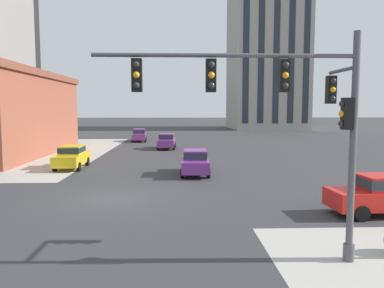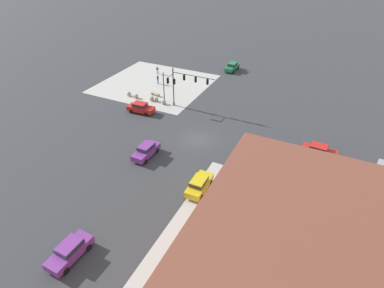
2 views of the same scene
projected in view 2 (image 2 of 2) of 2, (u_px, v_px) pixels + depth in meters
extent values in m
plane|color=#38383A|center=(198.00, 139.00, 44.74)|extent=(320.00, 320.00, 0.00)
cube|color=#B7B2A8|center=(155.00, 84.00, 61.38)|extent=(20.00, 19.00, 0.02)
cylinder|color=#4C4C51|center=(174.00, 104.00, 53.57)|extent=(0.32, 0.32, 0.50)
cylinder|color=#4C4C51|center=(173.00, 87.00, 51.88)|extent=(0.20, 0.20, 6.59)
cylinder|color=#4C4C51|center=(193.00, 76.00, 49.10)|extent=(7.32, 0.12, 0.12)
cylinder|color=#4C4C51|center=(170.00, 76.00, 49.92)|extent=(0.11, 1.80, 0.11)
cube|color=black|center=(184.00, 77.00, 50.00)|extent=(0.28, 0.28, 0.90)
sphere|color=#282828|center=(185.00, 75.00, 49.96)|extent=(0.18, 0.18, 0.18)
sphere|color=orange|center=(185.00, 77.00, 50.12)|extent=(0.18, 0.18, 0.18)
sphere|color=#282828|center=(185.00, 79.00, 50.27)|extent=(0.18, 0.18, 0.18)
cube|color=black|center=(196.00, 80.00, 49.26)|extent=(0.28, 0.28, 0.90)
sphere|color=#282828|center=(196.00, 78.00, 49.22)|extent=(0.18, 0.18, 0.18)
sphere|color=orange|center=(196.00, 79.00, 49.38)|extent=(0.18, 0.18, 0.18)
sphere|color=#282828|center=(196.00, 81.00, 49.53)|extent=(0.18, 0.18, 0.18)
cube|color=black|center=(208.00, 82.00, 48.52)|extent=(0.28, 0.28, 0.90)
sphere|color=#282828|center=(208.00, 80.00, 48.48)|extent=(0.18, 0.18, 0.18)
sphere|color=orange|center=(208.00, 81.00, 48.64)|extent=(0.18, 0.18, 0.18)
sphere|color=#282828|center=(208.00, 83.00, 48.80)|extent=(0.18, 0.18, 0.18)
cube|color=black|center=(174.00, 82.00, 51.25)|extent=(0.28, 0.28, 0.90)
sphere|color=#282828|center=(175.00, 80.00, 51.03)|extent=(0.18, 0.18, 0.18)
sphere|color=orange|center=(175.00, 82.00, 51.19)|extent=(0.18, 0.18, 0.18)
sphere|color=#282828|center=(175.00, 83.00, 51.34)|extent=(0.18, 0.18, 0.18)
cube|color=black|center=(168.00, 81.00, 49.63)|extent=(0.28, 0.28, 0.90)
sphere|color=#282828|center=(168.00, 79.00, 49.60)|extent=(0.18, 0.18, 0.18)
sphere|color=orange|center=(168.00, 80.00, 49.75)|extent=(0.18, 0.18, 0.18)
sphere|color=#282828|center=(168.00, 82.00, 49.91)|extent=(0.18, 0.18, 0.18)
sphere|color=gray|center=(164.00, 102.00, 53.77)|extent=(0.80, 0.80, 0.80)
sphere|color=gray|center=(156.00, 99.00, 54.66)|extent=(0.80, 0.80, 0.80)
sphere|color=gray|center=(152.00, 98.00, 54.94)|extent=(0.80, 0.80, 0.80)
sphere|color=gray|center=(136.00, 96.00, 55.73)|extent=(0.80, 0.80, 0.80)
sphere|color=gray|center=(129.00, 94.00, 56.51)|extent=(0.80, 0.80, 0.80)
cube|color=tan|center=(155.00, 93.00, 56.60)|extent=(1.84, 0.69, 0.10)
cube|color=gray|center=(159.00, 96.00, 56.42)|extent=(0.29, 0.43, 0.39)
cube|color=gray|center=(152.00, 94.00, 57.05)|extent=(0.29, 0.43, 0.39)
cylinder|color=gray|center=(158.00, 72.00, 65.62)|extent=(0.13, 0.13, 0.78)
cylinder|color=gray|center=(157.00, 72.00, 65.53)|extent=(0.13, 0.13, 0.78)
cube|color=purple|center=(157.00, 69.00, 65.20)|extent=(0.33, 0.39, 0.55)
cylinder|color=purple|center=(158.00, 68.00, 65.30)|extent=(0.09, 0.09, 0.52)
cylinder|color=purple|center=(156.00, 69.00, 65.07)|extent=(0.09, 0.09, 0.52)
sphere|color=tan|center=(157.00, 67.00, 64.97)|extent=(0.21, 0.21, 0.21)
cylinder|color=#232847|center=(158.00, 81.00, 61.25)|extent=(0.13, 0.13, 0.87)
cylinder|color=#232847|center=(158.00, 82.00, 61.11)|extent=(0.13, 0.13, 0.87)
cube|color=black|center=(158.00, 78.00, 60.76)|extent=(0.24, 0.36, 0.62)
cylinder|color=black|center=(158.00, 77.00, 60.93)|extent=(0.09, 0.09, 0.59)
cylinder|color=black|center=(157.00, 78.00, 60.56)|extent=(0.09, 0.09, 0.59)
sphere|color=#997051|center=(158.00, 76.00, 60.51)|extent=(0.24, 0.24, 0.24)
cylinder|color=black|center=(164.00, 89.00, 52.77)|extent=(0.14, 0.14, 5.37)
sphere|color=white|center=(163.00, 73.00, 51.17)|extent=(0.36, 0.36, 0.36)
cube|color=red|center=(319.00, 152.00, 40.95)|extent=(4.46, 1.92, 0.76)
cube|color=red|center=(319.00, 147.00, 40.63)|extent=(2.16, 1.57, 0.60)
cube|color=#232D38|center=(319.00, 147.00, 40.63)|extent=(2.25, 1.61, 0.40)
cylinder|color=black|center=(330.00, 154.00, 41.24)|extent=(0.65, 0.24, 0.64)
cylinder|color=black|center=(328.00, 161.00, 40.02)|extent=(0.65, 0.24, 0.64)
cylinder|color=black|center=(309.00, 148.00, 42.31)|extent=(0.65, 0.24, 0.64)
cylinder|color=black|center=(306.00, 155.00, 41.08)|extent=(0.65, 0.24, 0.64)
cube|color=red|center=(141.00, 109.00, 51.11)|extent=(4.52, 2.08, 0.76)
cube|color=red|center=(140.00, 105.00, 50.77)|extent=(2.22, 1.65, 0.60)
cube|color=#232D38|center=(140.00, 105.00, 50.77)|extent=(2.31, 1.69, 0.40)
cylinder|color=black|center=(151.00, 110.00, 51.54)|extent=(0.65, 0.27, 0.64)
cylinder|color=black|center=(146.00, 114.00, 50.25)|extent=(0.65, 0.27, 0.64)
cylinder|color=black|center=(136.00, 107.00, 52.38)|extent=(0.65, 0.27, 0.64)
cylinder|color=black|center=(131.00, 111.00, 51.09)|extent=(0.65, 0.27, 0.64)
cylinder|color=black|center=(384.00, 165.00, 39.18)|extent=(0.65, 0.25, 0.64)
cylinder|color=black|center=(384.00, 173.00, 37.96)|extent=(0.65, 0.25, 0.64)
cube|color=#7A3389|center=(70.00, 252.00, 28.02)|extent=(1.89, 4.45, 0.76)
cube|color=#7A3389|center=(69.00, 246.00, 27.76)|extent=(1.56, 2.16, 0.60)
cube|color=#232D38|center=(69.00, 246.00, 27.76)|extent=(1.60, 2.25, 0.40)
cylinder|color=black|center=(66.00, 271.00, 26.91)|extent=(0.24, 0.65, 0.64)
cylinder|color=black|center=(52.00, 263.00, 27.56)|extent=(0.24, 0.65, 0.64)
cylinder|color=black|center=(88.00, 248.00, 28.92)|extent=(0.24, 0.65, 0.64)
cylinder|color=black|center=(75.00, 241.00, 29.56)|extent=(0.24, 0.65, 0.64)
cube|color=#7A3389|center=(146.00, 152.00, 41.00)|extent=(1.90, 4.45, 0.76)
cube|color=#7A3389|center=(146.00, 147.00, 40.73)|extent=(1.56, 2.16, 0.60)
cube|color=#232D38|center=(146.00, 147.00, 40.73)|extent=(1.60, 2.25, 0.40)
cylinder|color=black|center=(145.00, 161.00, 39.88)|extent=(0.24, 0.65, 0.64)
cylinder|color=black|center=(135.00, 158.00, 40.53)|extent=(0.24, 0.65, 0.64)
cylinder|color=black|center=(157.00, 150.00, 41.89)|extent=(0.24, 0.65, 0.64)
cylinder|color=black|center=(147.00, 147.00, 42.53)|extent=(0.24, 0.65, 0.64)
cube|color=#7A3389|center=(261.00, 169.00, 38.01)|extent=(4.51, 2.06, 0.76)
cube|color=#7A3389|center=(263.00, 165.00, 37.58)|extent=(2.21, 1.64, 0.60)
cube|color=#232D38|center=(263.00, 165.00, 37.58)|extent=(2.30, 1.68, 0.40)
cylinder|color=black|center=(248.00, 173.00, 38.00)|extent=(0.65, 0.26, 0.64)
cylinder|color=black|center=(251.00, 165.00, 39.28)|extent=(0.65, 0.26, 0.64)
cylinder|color=black|center=(270.00, 178.00, 37.15)|extent=(0.65, 0.26, 0.64)
cylinder|color=black|center=(273.00, 170.00, 38.44)|extent=(0.65, 0.26, 0.64)
cube|color=#1E6B3D|center=(232.00, 67.00, 66.85)|extent=(2.00, 4.49, 0.76)
cube|color=#1E6B3D|center=(233.00, 64.00, 66.58)|extent=(1.61, 2.19, 0.60)
cube|color=#232D38|center=(233.00, 64.00, 66.58)|extent=(1.65, 2.28, 0.40)
cylinder|color=black|center=(233.00, 72.00, 65.74)|extent=(0.25, 0.65, 0.64)
cylinder|color=black|center=(226.00, 71.00, 66.41)|extent=(0.25, 0.65, 0.64)
cylinder|color=black|center=(238.00, 68.00, 67.72)|extent=(0.25, 0.65, 0.64)
cylinder|color=black|center=(231.00, 67.00, 68.39)|extent=(0.25, 0.65, 0.64)
cube|color=gold|center=(199.00, 185.00, 35.53)|extent=(1.82, 4.42, 0.76)
cube|color=gold|center=(199.00, 181.00, 35.04)|extent=(1.52, 2.13, 0.60)
cube|color=#232D38|center=(199.00, 181.00, 35.04)|extent=(1.56, 2.22, 0.40)
cylinder|color=black|center=(198.00, 179.00, 37.06)|extent=(0.23, 0.64, 0.64)
cylinder|color=black|center=(211.00, 183.00, 36.47)|extent=(0.23, 0.64, 0.64)
cylinder|color=black|center=(188.00, 193.00, 35.01)|extent=(0.23, 0.64, 0.64)
cylinder|color=black|center=(201.00, 197.00, 34.42)|extent=(0.23, 0.64, 0.64)
cube|color=brown|center=(376.00, 256.00, 19.65)|extent=(23.68, 20.22, 0.60)
cube|color=#B7B2A8|center=(360.00, 205.00, 29.64)|extent=(22.05, 0.24, 0.70)
cube|color=#1E2833|center=(368.00, 186.00, 28.27)|extent=(1.10, 0.08, 1.50)
cube|color=#1E2833|center=(314.00, 172.00, 29.95)|extent=(1.10, 0.08, 1.50)
cube|color=#1E2833|center=(266.00, 159.00, 31.64)|extent=(1.10, 0.08, 1.50)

